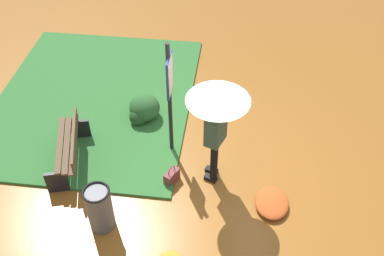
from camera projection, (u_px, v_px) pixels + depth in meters
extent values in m
plane|color=brown|center=(219.00, 176.00, 7.81)|extent=(18.00, 18.00, 0.00)
cube|color=#2D662D|center=(94.00, 99.00, 9.33)|extent=(4.80, 4.00, 0.05)
cylinder|color=black|center=(215.00, 155.00, 7.59)|extent=(0.12, 0.12, 0.86)
cylinder|color=black|center=(214.00, 163.00, 7.46)|extent=(0.12, 0.12, 0.86)
cube|color=black|center=(212.00, 170.00, 7.86)|extent=(0.18, 0.24, 0.08)
cube|color=black|center=(211.00, 178.00, 7.73)|extent=(0.18, 0.24, 0.08)
cube|color=#334738|center=(216.00, 127.00, 7.01)|extent=(0.44, 0.36, 0.64)
sphere|color=beige|center=(217.00, 104.00, 6.70)|extent=(0.20, 0.20, 0.20)
ellipsoid|color=black|center=(217.00, 103.00, 6.68)|extent=(0.20, 0.20, 0.15)
cylinder|color=#334738|center=(216.00, 108.00, 7.02)|extent=(0.18, 0.13, 0.18)
cylinder|color=#334738|center=(215.00, 105.00, 6.94)|extent=(0.24, 0.11, 0.33)
cube|color=black|center=(216.00, 102.00, 6.78)|extent=(0.07, 0.04, 0.14)
cylinder|color=#334738|center=(216.00, 123.00, 6.73)|extent=(0.11, 0.10, 0.09)
cylinder|color=#334738|center=(217.00, 117.00, 6.68)|extent=(0.10, 0.09, 0.23)
cylinder|color=#A5A5AD|center=(218.00, 101.00, 6.47)|extent=(0.02, 0.02, 0.41)
cone|color=silver|center=(218.00, 96.00, 6.40)|extent=(0.96, 0.96, 0.16)
sphere|color=#A5A5AD|center=(219.00, 90.00, 6.33)|extent=(0.02, 0.02, 0.02)
cylinder|color=black|center=(170.00, 102.00, 7.50)|extent=(0.07, 0.07, 2.30)
cube|color=navy|center=(170.00, 75.00, 7.13)|extent=(0.44, 0.04, 0.70)
cube|color=silver|center=(171.00, 76.00, 7.12)|extent=(0.38, 0.01, 0.64)
cube|color=brown|center=(172.00, 177.00, 7.65)|extent=(0.33, 0.26, 0.24)
torus|color=brown|center=(172.00, 171.00, 7.54)|extent=(0.16, 0.10, 0.18)
cube|color=black|center=(80.00, 130.00, 8.36)|extent=(0.15, 0.36, 0.44)
cube|color=black|center=(57.00, 182.00, 7.43)|extent=(0.15, 0.36, 0.44)
cube|color=#513823|center=(60.00, 144.00, 7.74)|extent=(1.38, 0.47, 0.04)
cube|color=#513823|center=(67.00, 145.00, 7.73)|extent=(1.38, 0.47, 0.04)
cube|color=#513823|center=(74.00, 145.00, 7.72)|extent=(1.38, 0.47, 0.04)
cube|color=#513823|center=(75.00, 142.00, 7.65)|extent=(1.36, 0.41, 0.10)
cube|color=#513823|center=(74.00, 136.00, 7.55)|extent=(1.36, 0.41, 0.10)
cylinder|color=#4C4C51|center=(100.00, 209.00, 6.81)|extent=(0.40, 0.40, 0.80)
torus|color=black|center=(96.00, 192.00, 6.53)|extent=(0.42, 0.42, 0.04)
ellipsoid|color=#285628|center=(145.00, 108.00, 8.75)|extent=(0.60, 0.60, 0.54)
ellipsoid|color=#1E421E|center=(139.00, 117.00, 8.69)|extent=(0.36, 0.36, 0.36)
ellipsoid|color=#B74C1E|center=(272.00, 203.00, 7.30)|extent=(0.69, 0.55, 0.15)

